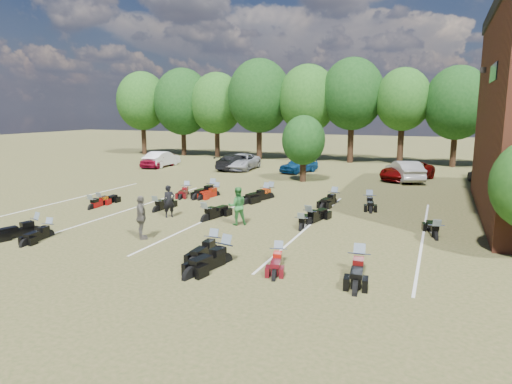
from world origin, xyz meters
The scene contains 35 objects.
ground centered at (0.00, 0.00, 0.00)m, with size 160.00×160.00×0.00m, color brown.
car_0 centered at (-17.08, 18.88, 0.74)m, with size 1.75×4.35×1.48m, color maroon.
car_1 centered at (-16.96, 19.33, 0.73)m, with size 1.54×4.43×1.46m, color white.
car_2 centered at (-9.07, 20.07, 0.71)m, with size 2.34×5.08×1.41m, color #999AA1.
car_3 centered at (-9.60, 19.89, 0.68)m, with size 1.90×4.68×1.36m, color black.
car_4 centered at (-3.72, 20.17, 0.67)m, with size 1.57×3.91×1.33m, color navy.
car_5 centered at (5.03, 18.64, 0.78)m, with size 1.64×4.72×1.55m, color #A09F9B.
car_6 centered at (5.17, 19.19, 0.72)m, with size 2.39×5.18×1.44m, color #550504.
car_7 centered at (10.61, 19.04, 0.65)m, with size 1.83×4.49×1.30m, color #39393E.
person_black centered at (-4.99, 1.93, 0.81)m, with size 0.59×0.39×1.62m, color black.
person_green centered at (-1.18, 1.81, 0.90)m, with size 0.87×0.68×1.80m, color #286D2F.
person_grey centered at (-3.89, -1.88, 0.92)m, with size 1.08×0.45×1.85m, color #534F47.
motorcycle_0 centered at (-8.76, -2.87, 0.00)m, with size 0.73×2.28×1.27m, color black, non-canonical shape.
motorcycle_1 centered at (-7.82, -3.03, 0.00)m, with size 0.63×1.99×1.11m, color black, non-canonical shape.
motorcycle_3 centered at (0.63, -3.28, 0.00)m, with size 0.80×2.50×1.39m, color black, non-canonical shape.
motorcycle_4 centered at (-0.29, -2.41, 0.00)m, with size 0.72×2.26×1.26m, color black, non-canonical shape.
motorcycle_5 centered at (5.19, -2.50, 0.00)m, with size 0.77×2.40×1.34m, color black, non-canonical shape.
motorcycle_6 centered at (2.42, -2.67, 0.00)m, with size 0.64×2.01×1.12m, color #4B0A10, non-canonical shape.
motorcycle_7 centered at (-9.95, 1.93, 0.00)m, with size 0.64×2.01×1.12m, color maroon, non-canonical shape.
motorcycle_8 centered at (-10.03, 2.73, 0.00)m, with size 0.63×1.99×1.11m, color black, non-canonical shape.
motorcycle_9 centered at (-6.33, 2.75, 0.00)m, with size 0.69×2.15×1.20m, color black, non-canonical shape.
motorcycle_10 centered at (-2.92, 1.90, 0.00)m, with size 0.76×2.37×1.32m, color black, non-canonical shape.
motorcycle_11 centered at (1.93, 3.17, 0.00)m, with size 0.75×2.34×1.30m, color black, non-canonical shape.
motorcycle_12 centered at (1.85, 2.07, 0.00)m, with size 0.64×2.00×1.12m, color black, non-canonical shape.
motorcycle_13 centered at (7.50, 2.77, 0.00)m, with size 0.68×2.13×1.19m, color black, non-canonical shape.
motorcycle_14 centered at (-7.36, 7.61, 0.00)m, with size 0.69×2.15×1.20m, color #3F090B, non-canonical shape.
motorcycle_15 centered at (-5.42, 7.94, 0.00)m, with size 0.68×2.12×1.18m, color maroon, non-canonical shape.
motorcycle_16 centered at (-5.87, 8.23, 0.00)m, with size 0.81×2.53×1.41m, color black, non-canonical shape.
motorcycle_17 centered at (-2.02, 8.44, 0.00)m, with size 0.80×2.51×1.40m, color black, non-canonical shape.
motorcycle_18 centered at (-2.17, 8.06, 0.00)m, with size 0.79×2.49×1.39m, color black, non-canonical shape.
motorcycle_19 centered at (1.93, 8.37, 0.00)m, with size 0.76×2.37×1.32m, color black, non-canonical shape.
motorcycle_20 centered at (3.94, 8.40, 0.00)m, with size 0.72×2.25×1.25m, color black, non-canonical shape.
tree_line centered at (-1.00, 29.00, 6.31)m, with size 56.00×6.00×9.79m.
young_tree_midfield centered at (-2.00, 15.50, 3.09)m, with size 3.20×3.20×4.70m.
parking_lines centered at (-3.00, 3.00, 0.01)m, with size 20.10×14.00×0.01m.
Camera 1 is at (7.45, -17.15, 5.35)m, focal length 32.00 mm.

